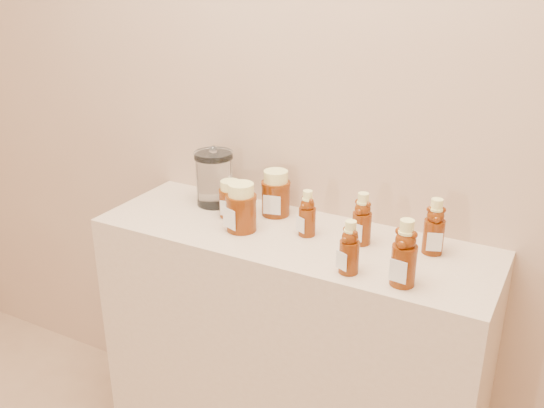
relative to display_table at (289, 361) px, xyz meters
The scene contains 11 objects.
wall_back 0.92m from the display_table, 90.00° to the left, with size 3.50×0.02×2.70m, color tan.
display_table is the anchor object (origin of this frame).
bear_bottle_back_left 0.53m from the display_table, 29.15° to the left, with size 0.05×0.05×0.16m, color #551E06, non-canonical shape.
bear_bottle_back_mid 0.57m from the display_table, 13.06° to the left, with size 0.06×0.06×0.17m, color #551E06, non-canonical shape.
bear_bottle_back_right 0.67m from the display_table, 11.98° to the left, with size 0.06×0.06×0.18m, color #551E06, non-canonical shape.
bear_bottle_front_left 0.60m from the display_table, 29.55° to the right, with size 0.06×0.06×0.16m, color #551E06, non-canonical shape.
bear_bottle_front_right 0.68m from the display_table, 18.64° to the right, with size 0.07×0.07×0.20m, color #551E06, non-canonical shape.
honey_jar_left 0.56m from the display_table, behind, with size 0.07×0.07×0.12m, color #551E06, non-canonical shape.
honey_jar_back 0.55m from the display_table, 134.71° to the left, with size 0.09×0.09×0.15m, color #551E06, non-canonical shape.
honey_jar_front 0.55m from the display_table, 165.11° to the right, with size 0.09×0.09×0.15m, color #551E06, non-canonical shape.
glass_canister 0.65m from the display_table, 163.76° to the left, with size 0.13×0.13×0.19m, color white, non-canonical shape.
Camera 1 is at (0.72, 0.10, 1.66)m, focal length 40.00 mm.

